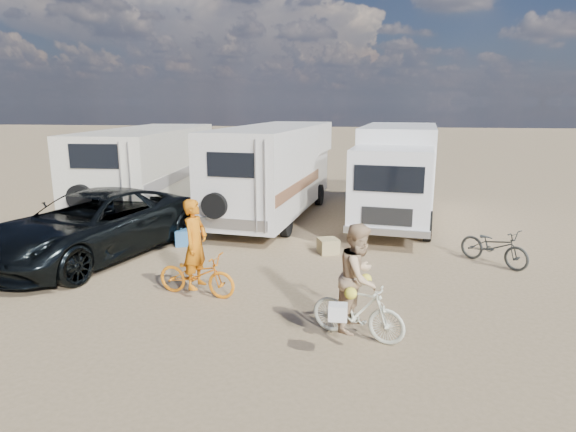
# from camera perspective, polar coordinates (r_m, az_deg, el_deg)

# --- Properties ---
(ground) EXTENTS (140.00, 140.00, 0.00)m
(ground) POSITION_cam_1_polar(r_m,az_deg,el_deg) (10.10, -7.73, -9.37)
(ground) COLOR #907856
(ground) RESTS_ON ground
(rv_main) EXTENTS (3.33, 8.07, 3.07)m
(rv_main) POSITION_cam_1_polar(r_m,az_deg,el_deg) (16.51, -1.57, 5.12)
(rv_main) COLOR white
(rv_main) RESTS_ON ground
(rv_left) EXTENTS (2.99, 7.99, 2.93)m
(rv_left) POSITION_cam_1_polar(r_m,az_deg,el_deg) (18.21, -15.93, 5.15)
(rv_left) COLOR beige
(rv_left) RESTS_ON ground
(box_truck) EXTENTS (3.26, 7.48, 3.08)m
(box_truck) POSITION_cam_1_polar(r_m,az_deg,el_deg) (16.26, 12.55, 4.70)
(box_truck) COLOR silver
(box_truck) RESTS_ON ground
(dark_suv) EXTENTS (4.40, 6.53, 1.66)m
(dark_suv) POSITION_cam_1_polar(r_m,az_deg,el_deg) (13.22, -21.93, -0.99)
(dark_suv) COLOR black
(dark_suv) RESTS_ON ground
(bike_man) EXTENTS (1.77, 0.89, 0.89)m
(bike_man) POSITION_cam_1_polar(r_m,az_deg,el_deg) (10.12, -10.63, -6.73)
(bike_man) COLOR orange
(bike_man) RESTS_ON ground
(bike_woman) EXTENTS (1.68, 1.00, 0.97)m
(bike_woman) POSITION_cam_1_polar(r_m,az_deg,el_deg) (8.29, 8.16, -10.91)
(bike_woman) COLOR beige
(bike_woman) RESTS_ON ground
(rider_man) EXTENTS (0.55, 0.73, 1.82)m
(rider_man) POSITION_cam_1_polar(r_m,az_deg,el_deg) (9.98, -10.75, -4.21)
(rider_man) COLOR #C0620C
(rider_man) RESTS_ON ground
(rider_woman) EXTENTS (0.94, 1.05, 1.79)m
(rider_woman) POSITION_cam_1_polar(r_m,az_deg,el_deg) (8.13, 8.26, -8.28)
(rider_woman) COLOR tan
(rider_woman) RESTS_ON ground
(bike_parked) EXTENTS (1.68, 1.65, 0.92)m
(bike_parked) POSITION_cam_1_polar(r_m,az_deg,el_deg) (12.78, 22.97, -3.28)
(bike_parked) COLOR #282A28
(bike_parked) RESTS_ON ground
(cooler) EXTENTS (0.67, 0.59, 0.44)m
(cooler) POSITION_cam_1_polar(r_m,az_deg,el_deg) (13.72, -11.97, -2.46)
(cooler) COLOR #2C5B8B
(cooler) RESTS_ON ground
(crate) EXTENTS (0.64, 0.64, 0.39)m
(crate) POSITION_cam_1_polar(r_m,az_deg,el_deg) (12.76, 4.72, -3.51)
(crate) COLOR #978457
(crate) RESTS_ON ground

